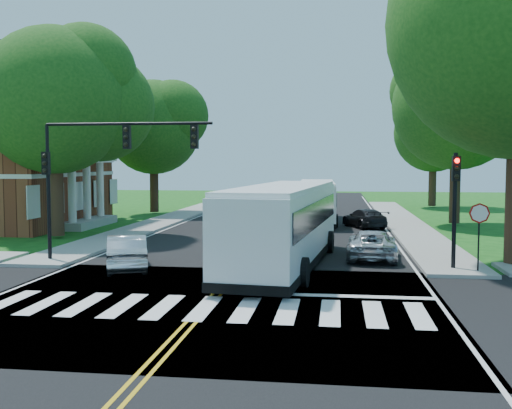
% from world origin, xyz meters
% --- Properties ---
extents(ground, '(140.00, 140.00, 0.00)m').
position_xyz_m(ground, '(0.00, 0.00, 0.00)').
color(ground, '#134D14').
rests_on(ground, ground).
extents(road, '(14.00, 96.00, 0.01)m').
position_xyz_m(road, '(0.00, 18.00, 0.01)').
color(road, black).
rests_on(road, ground).
extents(cross_road, '(60.00, 12.00, 0.01)m').
position_xyz_m(cross_road, '(0.00, 0.00, 0.01)').
color(cross_road, black).
rests_on(cross_road, ground).
extents(center_line, '(0.36, 70.00, 0.01)m').
position_xyz_m(center_line, '(0.00, 22.00, 0.01)').
color(center_line, gold).
rests_on(center_line, road).
extents(edge_line_w, '(0.12, 70.00, 0.01)m').
position_xyz_m(edge_line_w, '(-6.80, 22.00, 0.01)').
color(edge_line_w, silver).
rests_on(edge_line_w, road).
extents(edge_line_e, '(0.12, 70.00, 0.01)m').
position_xyz_m(edge_line_e, '(6.80, 22.00, 0.01)').
color(edge_line_e, silver).
rests_on(edge_line_e, road).
extents(crosswalk, '(12.60, 3.00, 0.01)m').
position_xyz_m(crosswalk, '(0.00, -0.50, 0.02)').
color(crosswalk, silver).
rests_on(crosswalk, road).
extents(stop_bar, '(6.60, 0.40, 0.01)m').
position_xyz_m(stop_bar, '(3.50, 1.60, 0.02)').
color(stop_bar, silver).
rests_on(stop_bar, road).
extents(sidewalk_nw, '(2.60, 40.00, 0.15)m').
position_xyz_m(sidewalk_nw, '(-8.30, 25.00, 0.07)').
color(sidewalk_nw, gray).
rests_on(sidewalk_nw, ground).
extents(sidewalk_ne, '(2.60, 40.00, 0.15)m').
position_xyz_m(sidewalk_ne, '(8.30, 25.00, 0.07)').
color(sidewalk_ne, gray).
rests_on(sidewalk_ne, ground).
extents(tree_west_near, '(8.00, 8.00, 11.40)m').
position_xyz_m(tree_west_near, '(-11.50, 14.00, 7.53)').
color(tree_west_near, '#392316').
rests_on(tree_west_near, ground).
extents(tree_west_far, '(7.60, 7.60, 10.67)m').
position_xyz_m(tree_west_far, '(-11.00, 30.00, 7.00)').
color(tree_west_far, '#392316').
rests_on(tree_west_far, ground).
extents(tree_east_mid, '(8.40, 8.40, 11.93)m').
position_xyz_m(tree_east_mid, '(11.50, 24.00, 7.86)').
color(tree_east_mid, '#392316').
rests_on(tree_east_mid, ground).
extents(tree_east_far, '(7.20, 7.20, 10.34)m').
position_xyz_m(tree_east_far, '(12.50, 40.00, 6.86)').
color(tree_east_far, '#392316').
rests_on(tree_east_far, ground).
extents(signal_nw, '(7.15, 0.46, 5.66)m').
position_xyz_m(signal_nw, '(-5.86, 6.43, 4.38)').
color(signal_nw, black).
rests_on(signal_nw, ground).
extents(signal_ne, '(0.30, 0.46, 4.40)m').
position_xyz_m(signal_ne, '(8.20, 6.44, 2.96)').
color(signal_ne, black).
rests_on(signal_ne, ground).
extents(stop_sign, '(0.76, 0.08, 2.53)m').
position_xyz_m(stop_sign, '(9.00, 5.98, 2.03)').
color(stop_sign, black).
rests_on(stop_sign, ground).
extents(bus_lead, '(3.96, 12.78, 3.25)m').
position_xyz_m(bus_lead, '(1.66, 6.72, 1.73)').
color(bus_lead, silver).
rests_on(bus_lead, road).
extents(bus_follow, '(2.95, 11.11, 2.85)m').
position_xyz_m(bus_follow, '(2.36, 24.64, 1.52)').
color(bus_follow, silver).
rests_on(bus_follow, road).
extents(hatchback, '(2.80, 4.39, 1.37)m').
position_xyz_m(hatchback, '(-4.34, 5.14, 0.70)').
color(hatchback, silver).
rests_on(hatchback, road).
extents(suv, '(2.29, 4.56, 1.24)m').
position_xyz_m(suv, '(5.27, 9.11, 0.63)').
color(suv, silver).
rests_on(suv, road).
extents(dark_sedan, '(3.10, 4.50, 1.21)m').
position_xyz_m(dark_sedan, '(5.51, 21.62, 0.62)').
color(dark_sedan, black).
rests_on(dark_sedan, road).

